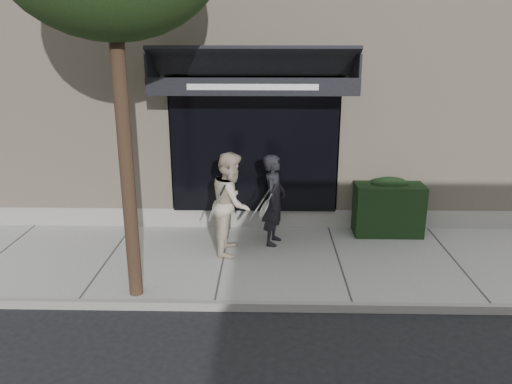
{
  "coord_description": "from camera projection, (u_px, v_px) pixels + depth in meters",
  "views": [
    {
      "loc": [
        -1.25,
        -7.97,
        3.78
      ],
      "look_at": [
        -1.45,
        0.6,
        1.14
      ],
      "focal_mm": 35.0,
      "sensor_mm": 36.0,
      "label": 1
    }
  ],
  "objects": [
    {
      "name": "hedge",
      "position": [
        388.0,
        207.0,
        9.67
      ],
      "size": [
        1.3,
        0.7,
        1.14
      ],
      "color": "black",
      "rests_on": "sidewalk"
    },
    {
      "name": "pedestrian_front",
      "position": [
        274.0,
        200.0,
        9.09
      ],
      "size": [
        0.73,
        0.9,
        1.69
      ],
      "color": "black",
      "rests_on": "sidewalk"
    },
    {
      "name": "building_facade",
      "position": [
        317.0,
        82.0,
        12.63
      ],
      "size": [
        14.3,
        8.04,
        5.64
      ],
      "color": "#C3B195",
      "rests_on": "ground"
    },
    {
      "name": "pedestrian_back",
      "position": [
        232.0,
        203.0,
        8.74
      ],
      "size": [
        0.77,
        0.94,
        1.81
      ],
      "color": "beige",
      "rests_on": "sidewalk"
    },
    {
      "name": "curb",
      "position": [
        353.0,
        307.0,
        7.19
      ],
      "size": [
        20.0,
        0.1,
        0.14
      ],
      "primitive_type": "cube",
      "color": "gray",
      "rests_on": "ground"
    },
    {
      "name": "ground",
      "position": [
        338.0,
        265.0,
        8.7
      ],
      "size": [
        80.0,
        80.0,
        0.0
      ],
      "primitive_type": "plane",
      "color": "black",
      "rests_on": "ground"
    },
    {
      "name": "sidewalk",
      "position": [
        338.0,
        262.0,
        8.68
      ],
      "size": [
        20.0,
        3.0,
        0.12
      ],
      "primitive_type": "cube",
      "color": "gray",
      "rests_on": "ground"
    }
  ]
}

